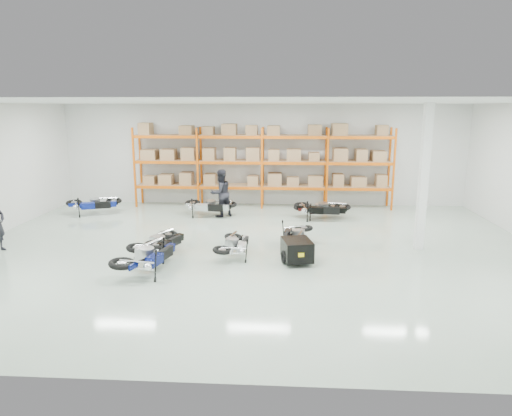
# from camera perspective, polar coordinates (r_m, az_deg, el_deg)

# --- Properties ---
(room) EXTENTS (18.00, 18.00, 18.00)m
(room) POSITION_cam_1_polar(r_m,az_deg,el_deg) (13.71, -0.50, 3.65)
(room) COLOR #A8BBA9
(room) RESTS_ON ground
(pallet_rack) EXTENTS (11.28, 0.98, 3.62)m
(pallet_rack) POSITION_cam_1_polar(r_m,az_deg,el_deg) (20.09, 0.80, 6.51)
(pallet_rack) COLOR #D7570B
(pallet_rack) RESTS_ON ground
(structural_column) EXTENTS (0.25, 0.25, 4.50)m
(structural_column) POSITION_cam_1_polar(r_m,az_deg,el_deg) (14.79, 20.22, 3.54)
(structural_column) COLOR white
(structural_column) RESTS_ON ground
(moto_blue_centre) EXTENTS (1.46, 2.18, 1.29)m
(moto_blue_centre) POSITION_cam_1_polar(r_m,az_deg,el_deg) (12.55, -13.37, -5.24)
(moto_blue_centre) COLOR #070F4A
(moto_blue_centre) RESTS_ON ground
(moto_silver_left) EXTENTS (1.00, 1.73, 1.06)m
(moto_silver_left) POSITION_cam_1_polar(r_m,az_deg,el_deg) (13.50, -2.69, -4.11)
(moto_silver_left) COLOR #BBBDC2
(moto_silver_left) RESTS_ON ground
(moto_black_far_left) EXTENTS (1.49, 2.02, 1.17)m
(moto_black_far_left) POSITION_cam_1_polar(r_m,az_deg,el_deg) (13.80, -11.98, -3.77)
(moto_black_far_left) COLOR black
(moto_black_far_left) RESTS_ON ground
(moto_touring_right) EXTENTS (1.07, 1.79, 1.09)m
(moto_touring_right) POSITION_cam_1_polar(r_m,az_deg,el_deg) (14.53, 4.98, -2.88)
(moto_touring_right) COLOR black
(moto_touring_right) RESTS_ON ground
(trailer) EXTENTS (0.96, 1.68, 0.68)m
(trailer) POSITION_cam_1_polar(r_m,az_deg,el_deg) (13.04, 5.13, -5.23)
(trailer) COLOR black
(trailer) RESTS_ON ground
(moto_back_a) EXTENTS (2.10, 1.49, 1.23)m
(moto_back_a) POSITION_cam_1_polar(r_m,az_deg,el_deg) (19.99, -19.65, 0.88)
(moto_back_a) COLOR navy
(moto_back_a) RESTS_ON ground
(moto_back_b) EXTENTS (2.00, 1.21, 1.22)m
(moto_back_b) POSITION_cam_1_polar(r_m,az_deg,el_deg) (18.59, -5.92, 0.69)
(moto_back_b) COLOR #AEB4B8
(moto_back_b) RESTS_ON ground
(moto_back_c) EXTENTS (2.02, 1.17, 1.25)m
(moto_back_c) POSITION_cam_1_polar(r_m,az_deg,el_deg) (18.13, 8.25, 0.38)
(moto_back_c) COLOR black
(moto_back_c) RESTS_ON ground
(moto_back_d) EXTENTS (1.79, 1.17, 1.06)m
(moto_back_d) POSITION_cam_1_polar(r_m,az_deg,el_deg) (18.36, 7.80, 0.26)
(moto_back_d) COLOR #380B0B
(moto_back_d) RESTS_ON ground
(person_back) EXTENTS (1.18, 1.15, 1.92)m
(person_back) POSITION_cam_1_polar(r_m,az_deg,el_deg) (18.47, -4.43, 1.87)
(person_back) COLOR black
(person_back) RESTS_ON ground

